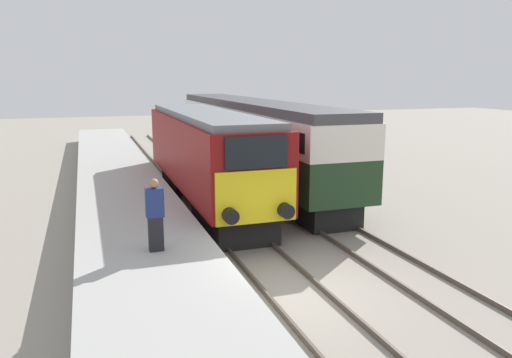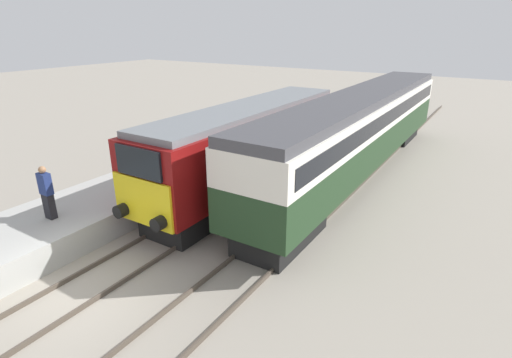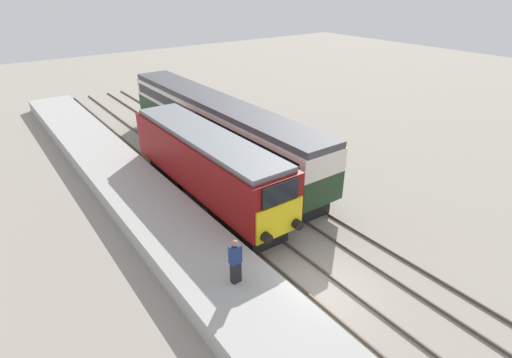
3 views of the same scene
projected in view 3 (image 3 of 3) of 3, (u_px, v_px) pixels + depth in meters
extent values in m
plane|color=gray|center=(322.00, 289.00, 15.78)|extent=(120.00, 120.00, 0.00)
cube|color=#A8A8A3|center=(160.00, 218.00, 19.60)|extent=(3.50, 50.00, 0.95)
cube|color=#4C4238|center=(237.00, 235.00, 18.98)|extent=(0.07, 60.00, 0.14)
cube|color=#4C4238|center=(261.00, 225.00, 19.73)|extent=(0.07, 60.00, 0.14)
cube|color=#4C4238|center=(292.00, 213.00, 20.77)|extent=(0.07, 60.00, 0.14)
cube|color=#4C4238|center=(312.00, 205.00, 21.52)|extent=(0.07, 60.00, 0.14)
cube|color=black|center=(246.00, 220.00, 19.38)|extent=(2.03, 4.00, 1.00)
cube|color=black|center=(178.00, 168.00, 24.68)|extent=(2.03, 4.00, 1.00)
cube|color=maroon|center=(206.00, 161.00, 21.21)|extent=(2.70, 12.36, 2.63)
cube|color=yellow|center=(280.00, 220.00, 16.96)|extent=(2.48, 0.10, 1.58)
cube|color=black|center=(280.00, 193.00, 16.37)|extent=(1.89, 0.10, 0.95)
cube|color=slate|center=(205.00, 135.00, 20.57)|extent=(2.38, 11.86, 0.24)
cylinder|color=black|center=(267.00, 238.00, 16.56)|extent=(0.44, 0.35, 0.44)
cylinder|color=black|center=(297.00, 225.00, 17.46)|extent=(0.44, 0.35, 0.44)
cube|color=black|center=(293.00, 197.00, 21.47)|extent=(1.89, 3.60, 0.95)
cube|color=black|center=(168.00, 121.00, 32.88)|extent=(1.89, 3.60, 0.95)
cube|color=#1E381E|center=(216.00, 133.00, 26.61)|extent=(2.70, 20.21, 1.55)
cube|color=silver|center=(216.00, 113.00, 25.99)|extent=(2.71, 20.21, 1.22)
cube|color=black|center=(216.00, 113.00, 25.99)|extent=(2.75, 19.41, 0.67)
cube|color=#424247|center=(215.00, 102.00, 25.64)|extent=(2.48, 20.21, 0.36)
cube|color=black|center=(236.00, 272.00, 14.59)|extent=(0.36, 0.24, 0.88)
cube|color=navy|center=(235.00, 254.00, 14.23)|extent=(0.44, 0.26, 0.73)
sphere|color=#9E704C|center=(235.00, 243.00, 14.01)|extent=(0.24, 0.24, 0.24)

